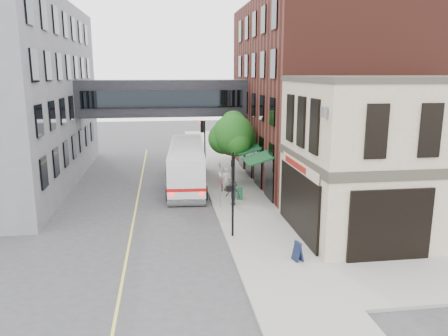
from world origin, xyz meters
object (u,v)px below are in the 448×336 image
object	(u,v)px
pedestrian_a	(226,180)
bus	(187,163)
pedestrian_c	(233,193)
newspaper_box	(240,193)
pedestrian_b	(226,179)
sandwich_board	(298,251)

from	to	relation	value
pedestrian_a	bus	bearing A→B (deg)	129.81
bus	pedestrian_c	bearing A→B (deg)	-66.72
bus	newspaper_box	size ratio (longest dim) A/B	14.65
pedestrian_b	newspaper_box	bearing A→B (deg)	-85.50
pedestrian_a	sandwich_board	bearing A→B (deg)	-85.54
sandwich_board	pedestrian_a	bearing A→B (deg)	83.98
pedestrian_b	bus	bearing A→B (deg)	123.92
bus	newspaper_box	xyz separation A→B (m)	(3.29, -4.88, -1.20)
bus	sandwich_board	xyz separation A→B (m)	(4.22, -15.04, -1.15)
newspaper_box	bus	bearing A→B (deg)	125.34
bus	pedestrian_a	world-z (taller)	bus
pedestrian_c	newspaper_box	xyz separation A→B (m)	(0.65, 1.25, -0.38)
bus	pedestrian_b	xyz separation A→B (m)	(2.66, -2.64, -0.73)
pedestrian_b	sandwich_board	size ratio (longest dim) A/B	1.95
pedestrian_c	pedestrian_b	bearing A→B (deg)	122.17
bus	pedestrian_c	xyz separation A→B (m)	(2.64, -6.13, -0.83)
pedestrian_b	pedestrian_c	size ratio (longest dim) A/B	1.13
pedestrian_c	sandwich_board	bearing A→B (deg)	-47.41
pedestrian_c	newspaper_box	world-z (taller)	pedestrian_c
pedestrian_b	pedestrian_c	distance (m)	3.49
pedestrian_b	newspaper_box	size ratio (longest dim) A/B	2.19
pedestrian_a	pedestrian_b	world-z (taller)	pedestrian_a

